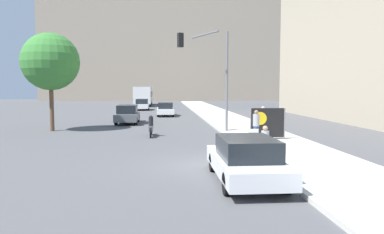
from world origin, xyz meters
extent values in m
plane|color=#4F4F51|center=(0.00, 0.00, 0.00)|extent=(160.00, 160.00, 0.00)
cube|color=beige|center=(3.74, 15.00, 0.07)|extent=(4.09, 90.00, 0.15)
cube|color=gray|center=(-2.00, 72.59, 12.32)|extent=(52.00, 12.00, 24.64)
cylinder|color=#474C56|center=(2.16, 1.45, 0.36)|extent=(0.03, 0.03, 0.42)
cylinder|color=#474C56|center=(2.53, 1.45, 0.36)|extent=(0.03, 0.03, 0.42)
cylinder|color=#474C56|center=(2.16, 1.82, 0.36)|extent=(0.03, 0.03, 0.42)
cylinder|color=#474C56|center=(2.53, 1.82, 0.36)|extent=(0.03, 0.03, 0.42)
cube|color=navy|center=(2.34, 1.64, 0.58)|extent=(0.40, 0.40, 0.02)
cube|color=navy|center=(2.34, 1.83, 0.78)|extent=(0.40, 0.02, 0.38)
cylinder|color=#334775|center=(2.34, 1.48, 0.68)|extent=(0.18, 0.42, 0.18)
cylinder|color=#334775|center=(2.34, 1.27, 0.36)|extent=(0.16, 0.16, 0.42)
cube|color=black|center=(2.34, 1.21, 0.20)|extent=(0.20, 0.28, 0.10)
cylinder|color=#9E9EA3|center=(2.34, 1.67, 0.85)|extent=(0.34, 0.34, 0.52)
sphere|color=tan|center=(2.34, 1.67, 1.22)|extent=(0.22, 0.22, 0.22)
cylinder|color=#9E9EA3|center=(2.01, 1.59, 0.93)|extent=(0.45, 0.09, 0.09)
cube|color=#EAE5C6|center=(1.81, 1.59, 0.99)|extent=(0.44, 0.02, 0.42)
cube|color=#AD1414|center=(1.81, 1.58, 0.99)|extent=(0.33, 0.01, 0.10)
cylinder|color=#334775|center=(2.81, 5.06, 0.55)|extent=(0.28, 0.28, 0.80)
cylinder|color=#9E9EA3|center=(2.81, 5.06, 1.26)|extent=(0.34, 0.34, 0.63)
sphere|color=#936B4C|center=(2.81, 5.06, 1.68)|extent=(0.21, 0.21, 0.21)
cylinder|color=#334775|center=(3.66, 6.86, 0.57)|extent=(0.28, 0.28, 0.84)
cylinder|color=#9E9EA3|center=(3.66, 6.86, 1.33)|extent=(0.34, 0.34, 0.67)
sphere|color=tan|center=(3.66, 6.86, 1.77)|extent=(0.22, 0.22, 0.22)
cylinder|color=slate|center=(2.70, 5.78, 0.99)|extent=(0.06, 0.06, 1.69)
cylinder|color=slate|center=(4.56, 5.78, 0.99)|extent=(0.06, 0.06, 1.69)
cube|color=black|center=(3.63, 5.78, 1.04)|extent=(1.86, 0.02, 1.59)
cylinder|color=yellow|center=(3.22, 5.76, 1.28)|extent=(0.70, 0.01, 0.70)
cylinder|color=slate|center=(2.10, 9.88, 3.32)|extent=(0.16, 0.16, 6.34)
cylinder|color=slate|center=(0.58, 9.25, 6.19)|extent=(1.34, 3.08, 0.11)
cube|color=black|center=(-0.94, 8.63, 5.77)|extent=(0.39, 0.39, 0.84)
sphere|color=green|center=(-0.94, 8.63, 5.49)|extent=(0.18, 0.18, 0.18)
cube|color=white|center=(0.56, -2.48, 0.53)|extent=(1.89, 4.73, 0.52)
cube|color=black|center=(0.56, -2.67, 1.10)|extent=(1.62, 2.46, 0.62)
cylinder|color=black|center=(-0.28, -1.01, 0.32)|extent=(0.22, 0.64, 0.64)
cylinder|color=black|center=(1.39, -1.01, 0.32)|extent=(0.22, 0.64, 0.64)
cylinder|color=black|center=(-0.28, -3.95, 0.32)|extent=(0.22, 0.64, 0.64)
cylinder|color=black|center=(1.39, -3.95, 0.32)|extent=(0.22, 0.64, 0.64)
cube|color=#565B60|center=(-4.89, 16.96, 0.56)|extent=(1.75, 4.67, 0.58)
cube|color=black|center=(-4.89, 16.77, 1.19)|extent=(1.51, 2.43, 0.67)
cylinder|color=black|center=(-5.66, 18.41, 0.32)|extent=(0.22, 0.64, 0.64)
cylinder|color=black|center=(-4.12, 18.41, 0.32)|extent=(0.22, 0.64, 0.64)
cylinder|color=black|center=(-5.66, 15.51, 0.32)|extent=(0.22, 0.64, 0.64)
cylinder|color=black|center=(-4.12, 15.51, 0.32)|extent=(0.22, 0.64, 0.64)
cube|color=white|center=(-1.73, 24.78, 0.52)|extent=(1.70, 4.59, 0.50)
cube|color=black|center=(-1.73, 24.59, 1.08)|extent=(1.46, 2.39, 0.61)
cylinder|color=black|center=(-2.47, 26.20, 0.32)|extent=(0.22, 0.64, 0.64)
cylinder|color=black|center=(-0.99, 26.20, 0.32)|extent=(0.22, 0.64, 0.64)
cylinder|color=black|center=(-2.47, 23.35, 0.32)|extent=(0.22, 0.64, 0.64)
cylinder|color=black|center=(-0.99, 23.35, 0.32)|extent=(0.22, 0.64, 0.64)
cube|color=silver|center=(-4.64, 34.82, 0.54)|extent=(1.73, 4.17, 0.54)
cube|color=black|center=(-4.64, 34.66, 1.13)|extent=(1.49, 2.17, 0.64)
cylinder|color=black|center=(-5.40, 36.12, 0.32)|extent=(0.22, 0.64, 0.64)
cylinder|color=black|center=(-3.89, 36.12, 0.32)|extent=(0.22, 0.64, 0.64)
cylinder|color=black|center=(-5.40, 33.53, 0.32)|extent=(0.22, 0.64, 0.64)
cylinder|color=black|center=(-3.89, 33.53, 0.32)|extent=(0.22, 0.64, 0.64)
cube|color=silver|center=(-5.02, 46.72, 1.73)|extent=(2.56, 10.97, 2.57)
cube|color=black|center=(-5.02, 46.72, 1.86)|extent=(2.58, 10.42, 0.84)
cylinder|color=black|center=(-6.15, 50.11, 0.52)|extent=(0.30, 1.04, 1.04)
cylinder|color=black|center=(-3.89, 50.11, 0.52)|extent=(0.30, 1.04, 1.04)
cylinder|color=black|center=(-6.15, 43.32, 0.52)|extent=(0.30, 1.04, 1.04)
cylinder|color=black|center=(-3.89, 43.32, 0.52)|extent=(0.30, 1.04, 1.04)
cube|color=#565B60|center=(-2.74, 8.66, 0.48)|extent=(0.24, 0.92, 0.32)
cylinder|color=black|center=(-2.74, 8.61, 0.85)|extent=(0.28, 0.28, 0.59)
sphere|color=black|center=(-2.74, 8.61, 1.16)|extent=(0.24, 0.24, 0.24)
cylinder|color=black|center=(-2.74, 9.42, 0.30)|extent=(0.10, 0.60, 0.60)
cylinder|color=black|center=(-2.74, 7.89, 0.30)|extent=(0.10, 0.60, 0.60)
cylinder|color=brown|center=(-9.50, 11.97, 1.66)|extent=(0.28, 0.28, 3.33)
sphere|color=#387A33|center=(-9.50, 11.97, 4.67)|extent=(3.84, 3.84, 3.84)
camera|label=1|loc=(-2.06, -13.94, 2.97)|focal=35.00mm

